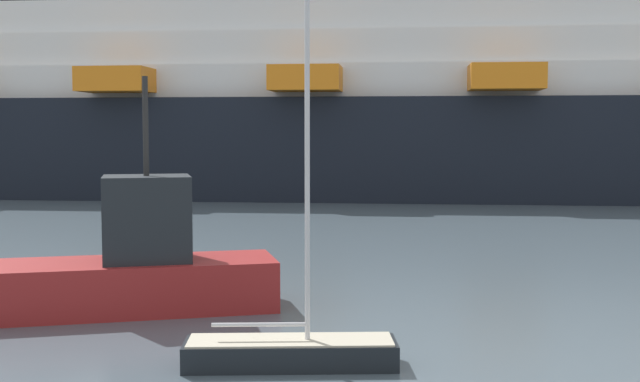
# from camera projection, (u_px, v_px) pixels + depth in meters

# --- Properties ---
(sailboat_1) EXTENTS (4.47, 1.53, 7.64)m
(sailboat_1) POSITION_uv_depth(u_px,v_px,m) (291.00, 348.00, 16.37)
(sailboat_1) COLOR black
(sailboat_1) RESTS_ON ground_plane
(fishing_boat_1) EXTENTS (8.01, 4.50, 6.33)m
(fishing_boat_1) POSITION_uv_depth(u_px,v_px,m) (138.00, 267.00, 21.42)
(fishing_boat_1) COLOR maroon
(fishing_boat_1) RESTS_ON ground_plane
(cruise_ship) EXTENTS (131.08, 26.48, 20.71)m
(cruise_ship) POSITION_uv_depth(u_px,v_px,m) (318.00, 109.00, 62.03)
(cruise_ship) COLOR black
(cruise_ship) RESTS_ON ground_plane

